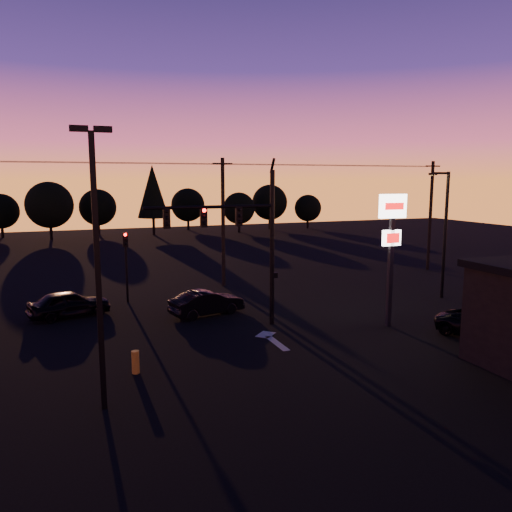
{
  "coord_description": "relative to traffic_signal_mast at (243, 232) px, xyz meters",
  "views": [
    {
      "loc": [
        -8.42,
        -19.39,
        7.52
      ],
      "look_at": [
        1.0,
        5.0,
        3.5
      ],
      "focal_mm": 35.0,
      "sensor_mm": 36.0,
      "label": 1
    }
  ],
  "objects": [
    {
      "name": "utility_pole_2",
      "position": [
        20.1,
        10.01,
        -0.34
      ],
      "size": [
        1.4,
        0.26,
        9.0
      ],
      "color": "black",
      "rests_on": "ground"
    },
    {
      "name": "car_left",
      "position": [
        -8.29,
        5.31,
        -4.2
      ],
      "size": [
        4.64,
        2.77,
        1.48
      ],
      "primitive_type": "imported",
      "rotation": [
        0.0,
        0.0,
        1.82
      ],
      "color": "black",
      "rests_on": "ground"
    },
    {
      "name": "tree_7",
      "position": [
        21.1,
        47.01,
        -0.88
      ],
      "size": [
        5.36,
        5.36,
        6.74
      ],
      "color": "black",
      "rests_on": "ground"
    },
    {
      "name": "traffic_signal_mast",
      "position": [
        0.0,
        0.0,
        0.0
      ],
      "size": [
        6.79,
        0.52,
        8.58
      ],
      "color": "black",
      "rests_on": "ground"
    },
    {
      "name": "tree_2",
      "position": [
        -9.9,
        44.01,
        -0.57
      ],
      "size": [
        5.77,
        5.78,
        7.26
      ],
      "color": "black",
      "rests_on": "ground"
    },
    {
      "name": "bollard",
      "position": [
        -6.01,
        -4.31,
        -4.48
      ],
      "size": [
        0.3,
        0.3,
        0.91
      ],
      "primitive_type": "cylinder",
      "color": "gold",
      "rests_on": "ground"
    },
    {
      "name": "power_wires",
      "position": [
        2.1,
        10.01,
        3.63
      ],
      "size": [
        36.0,
        1.22,
        0.07
      ],
      "color": "black",
      "rests_on": "ground"
    },
    {
      "name": "tree_6",
      "position": [
        15.1,
        44.01,
        -1.5
      ],
      "size": [
        4.54,
        4.54,
        5.71
      ],
      "color": "black",
      "rests_on": "ground"
    },
    {
      "name": "tree_4",
      "position": [
        3.1,
        45.01,
        0.99
      ],
      "size": [
        4.18,
        4.18,
        9.5
      ],
      "color": "black",
      "rests_on": "ground"
    },
    {
      "name": "streetlight",
      "position": [
        14.01,
        1.51,
        -0.52
      ],
      "size": [
        1.55,
        0.35,
        8.0
      ],
      "color": "black",
      "rests_on": "ground"
    },
    {
      "name": "parking_lot_light",
      "position": [
        -7.4,
        -6.99,
        0.33
      ],
      "size": [
        1.25,
        0.3,
        9.14
      ],
      "color": "black",
      "rests_on": "ground"
    },
    {
      "name": "tree_3",
      "position": [
        -3.9,
        48.01,
        -1.19
      ],
      "size": [
        4.95,
        4.95,
        6.22
      ],
      "color": "black",
      "rests_on": "ground"
    },
    {
      "name": "ground",
      "position": [
        0.1,
        -3.99,
        -4.94
      ],
      "size": [
        120.0,
        120.0,
        0.0
      ],
      "primitive_type": "plane",
      "color": "black",
      "rests_on": "ground"
    },
    {
      "name": "tree_1",
      "position": [
        -15.9,
        49.01,
        -1.5
      ],
      "size": [
        4.54,
        4.54,
        5.71
      ],
      "color": "black",
      "rests_on": "ground"
    },
    {
      "name": "tree_5",
      "position": [
        9.1,
        50.01,
        -1.19
      ],
      "size": [
        4.95,
        4.95,
        6.22
      ],
      "color": "black",
      "rests_on": "ground"
    },
    {
      "name": "lane_arrow",
      "position": [
        0.6,
        -2.33,
        -4.93
      ],
      "size": [
        1.2,
        3.1,
        0.01
      ],
      "color": "beige",
      "rests_on": "ground"
    },
    {
      "name": "secondary_signal",
      "position": [
        -4.9,
        7.49,
        -2.07
      ],
      "size": [
        0.3,
        0.31,
        4.35
      ],
      "color": "black",
      "rests_on": "ground"
    },
    {
      "name": "utility_pole_1",
      "position": [
        2.1,
        10.01,
        -0.34
      ],
      "size": [
        1.4,
        0.26,
        9.0
      ],
      "color": "black",
      "rests_on": "ground"
    },
    {
      "name": "suv_parked",
      "position": [
        10.28,
        -5.83,
        -4.31
      ],
      "size": [
        3.99,
        4.95,
        1.25
      ],
      "primitive_type": "imported",
      "rotation": [
        0.0,
        0.0,
        0.5
      ],
      "color": "black",
      "rests_on": "ground"
    },
    {
      "name": "car_mid",
      "position": [
        -1.09,
        2.98,
        -4.24
      ],
      "size": [
        4.43,
        2.43,
        1.38
      ],
      "primitive_type": "imported",
      "rotation": [
        0.0,
        0.0,
        1.81
      ],
      "color": "black",
      "rests_on": "ground"
    },
    {
      "name": "pylon_sign",
      "position": [
        7.1,
        -2.49,
        -0.02
      ],
      "size": [
        1.5,
        0.28,
        6.8
      ],
      "color": "black",
      "rests_on": "ground"
    },
    {
      "name": "tree_8",
      "position": [
        27.1,
        46.01,
        -1.82
      ],
      "size": [
        4.12,
        4.12,
        5.19
      ],
      "color": "black",
      "rests_on": "ground"
    }
  ]
}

